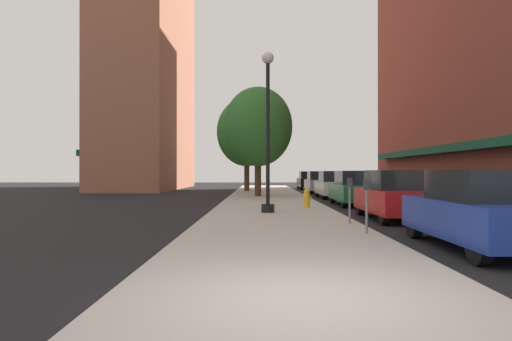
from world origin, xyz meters
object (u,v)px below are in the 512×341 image
(car_blue, at_px, (480,211))
(lamppost, at_px, (268,128))
(car_white, at_px, (333,185))
(tree_mid, at_px, (247,132))
(car_red, at_px, (394,196))
(parking_meter_far, at_px, (367,199))
(fire_hydrant, at_px, (307,198))
(tree_near, at_px, (258,127))
(car_silver, at_px, (319,182))
(car_black, at_px, (308,181))
(car_green, at_px, (354,189))
(parking_meter_near, at_px, (350,195))

(car_blue, bearing_deg, lamppost, 122.10)
(car_white, bearing_deg, tree_mid, 127.35)
(lamppost, height_order, car_red, lamppost)
(parking_meter_far, bearing_deg, fire_hydrant, 94.42)
(car_white, bearing_deg, fire_hydrant, -105.43)
(fire_hydrant, xyz_separation_m, car_white, (2.56, 8.72, 0.29))
(tree_near, relative_size, car_white, 1.57)
(car_red, xyz_separation_m, car_silver, (0.00, 19.08, 0.00))
(car_black, bearing_deg, parking_meter_far, -92.35)
(fire_hydrant, bearing_deg, lamppost, -126.74)
(parking_meter_far, bearing_deg, lamppost, 112.07)
(parking_meter_far, height_order, car_blue, car_blue)
(car_green, bearing_deg, tree_mid, 111.96)
(lamppost, bearing_deg, car_blue, -59.49)
(car_blue, distance_m, car_silver, 24.89)
(parking_meter_near, xyz_separation_m, tree_near, (-2.67, 14.90, 3.46))
(car_green, height_order, car_black, same)
(lamppost, relative_size, car_silver, 1.37)
(fire_hydrant, bearing_deg, tree_near, 102.83)
(fire_hydrant, xyz_separation_m, car_blue, (2.56, -9.40, 0.29))
(car_white, bearing_deg, lamppost, -110.18)
(car_red, relative_size, car_black, 1.00)
(car_red, relative_size, car_silver, 1.00)
(fire_hydrant, bearing_deg, tree_mid, 100.36)
(tree_mid, distance_m, car_white, 10.08)
(car_red, xyz_separation_m, car_black, (0.00, 26.34, 0.00))
(fire_hydrant, xyz_separation_m, car_green, (2.56, 2.75, 0.29))
(parking_meter_far, height_order, car_white, car_white)
(parking_meter_far, xyz_separation_m, car_blue, (1.95, -1.56, -0.14))
(car_silver, distance_m, car_black, 7.26)
(lamppost, xyz_separation_m, parking_meter_far, (2.28, -5.61, -2.25))
(car_green, bearing_deg, lamppost, -130.65)
(tree_mid, bearing_deg, tree_near, -82.85)
(parking_meter_near, distance_m, car_black, 28.63)
(tree_near, bearing_deg, lamppost, -87.98)
(car_green, bearing_deg, car_red, -90.35)
(car_green, bearing_deg, car_white, 89.65)
(tree_near, height_order, car_blue, tree_near)
(parking_meter_near, height_order, tree_near, tree_near)
(parking_meter_far, bearing_deg, tree_near, 98.98)
(lamppost, distance_m, car_silver, 18.37)
(car_green, height_order, car_white, same)
(fire_hydrant, distance_m, parking_meter_far, 7.88)
(parking_meter_near, xyz_separation_m, car_red, (1.95, 2.22, -0.14))
(fire_hydrant, bearing_deg, parking_meter_near, -84.05)
(car_red, height_order, car_black, same)
(fire_hydrant, height_order, car_green, car_green)
(fire_hydrant, distance_m, parking_meter_near, 5.87)
(fire_hydrant, relative_size, tree_near, 0.12)
(fire_hydrant, height_order, tree_mid, tree_mid)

